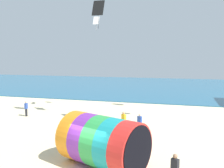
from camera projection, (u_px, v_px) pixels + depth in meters
The scene contains 7 objects.
sea at pixel (157, 86), 52.84m from camera, with size 120.00×40.00×0.10m, color #236084.
giant_inflatable_tube at pixel (103, 142), 14.22m from camera, with size 5.53×4.52×2.94m.
kite_black_diamond at pixel (98, 8), 24.55m from camera, with size 1.17×0.72×2.78m.
kite_white_diamond at pixel (96, 21), 29.22m from camera, with size 0.71×0.45×1.70m.
bystander_near_water at pixel (124, 121), 21.27m from camera, with size 0.42×0.37×1.67m.
bystander_mid_beach at pixel (140, 123), 21.00m from camera, with size 0.42×0.35×1.54m.
bystander_far_left at pixel (26, 109), 26.42m from camera, with size 0.25×0.38×1.64m.
Camera 1 is at (4.85, -12.25, 6.30)m, focal length 40.00 mm.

